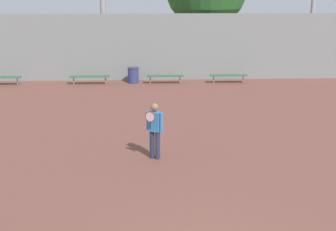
% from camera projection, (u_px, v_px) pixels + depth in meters
% --- Properties ---
extents(tennis_player, '(0.52, 0.50, 1.67)m').
position_uv_depth(tennis_player, '(155.00, 128.00, 13.50)').
color(tennis_player, '#282D47').
rests_on(tennis_player, ground_plane).
extents(bench_courtside_near, '(1.90, 0.40, 0.43)m').
position_uv_depth(bench_courtside_near, '(165.00, 76.00, 23.74)').
color(bench_courtside_near, '#28663D').
rests_on(bench_courtside_near, ground_plane).
extents(bench_courtside_far, '(1.90, 0.40, 0.43)m').
position_uv_depth(bench_courtside_far, '(228.00, 76.00, 23.88)').
color(bench_courtside_far, '#28663D').
rests_on(bench_courtside_far, ground_plane).
extents(bench_adjacent_court, '(1.76, 0.40, 0.43)m').
position_uv_depth(bench_adjacent_court, '(3.00, 78.00, 23.39)').
color(bench_adjacent_court, '#28663D').
rests_on(bench_adjacent_court, ground_plane).
extents(bench_by_gate, '(2.01, 0.40, 0.43)m').
position_uv_depth(bench_by_gate, '(89.00, 77.00, 23.58)').
color(bench_by_gate, '#28663D').
rests_on(bench_by_gate, ground_plane).
extents(trash_bin, '(0.57, 0.57, 0.79)m').
position_uv_depth(trash_bin, '(133.00, 75.00, 23.92)').
color(trash_bin, navy).
rests_on(trash_bin, ground_plane).
extents(back_fence, '(26.85, 0.06, 3.44)m').
position_uv_depth(back_fence, '(168.00, 47.00, 24.38)').
color(back_fence, gray).
rests_on(back_fence, ground_plane).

